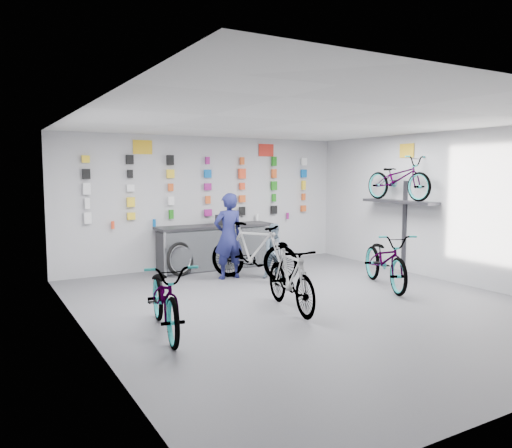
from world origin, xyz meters
TOP-DOWN VIEW (x-y plane):
  - floor at (0.00, 0.00)m, footprint 8.00×8.00m
  - ceiling at (0.00, 0.00)m, footprint 8.00×8.00m
  - wall_back at (0.00, 4.00)m, footprint 7.00×0.00m
  - wall_left at (-3.50, 0.00)m, footprint 0.00×8.00m
  - wall_right at (3.50, 0.00)m, footprint 0.00×8.00m
  - counter at (0.00, 3.54)m, footprint 2.70×0.66m
  - merch_wall at (-0.04, 3.93)m, footprint 5.56×0.08m
  - wall_bracket at (3.33, 1.20)m, footprint 0.39×1.90m
  - sign_left at (-1.50, 3.98)m, footprint 0.42×0.02m
  - sign_right at (1.60, 3.98)m, footprint 0.42×0.02m
  - sign_side at (3.48, 1.20)m, footprint 0.02×0.40m
  - bike_left at (-2.54, -0.26)m, footprint 1.01×2.03m
  - bike_center at (-0.44, -0.16)m, footprint 0.78×1.81m
  - bike_right at (2.02, 0.27)m, footprint 1.44×2.14m
  - bike_service at (0.16, 2.08)m, footprint 1.56×1.93m
  - bike_wall at (3.25, 1.20)m, footprint 0.63×1.80m
  - clerk at (-0.22, 2.46)m, footprint 0.65×0.43m
  - customer at (0.64, 2.00)m, footprint 0.66×0.59m
  - spare_wheel at (-1.00, 3.17)m, footprint 0.74×0.41m
  - register at (0.22, 3.55)m, footprint 0.32×0.34m

SIDE VIEW (x-z plane):
  - floor at x=0.00m, z-range 0.00..0.00m
  - spare_wheel at x=-1.00m, z-range 0.00..0.73m
  - counter at x=0.00m, z-range -0.01..0.99m
  - bike_left at x=-2.54m, z-range 0.00..1.02m
  - bike_center at x=-0.44m, z-range 0.00..1.05m
  - bike_right at x=2.02m, z-range 0.00..1.07m
  - customer at x=0.64m, z-range 0.00..1.13m
  - bike_service at x=0.16m, z-range 0.00..1.18m
  - clerk at x=-0.22m, z-range 0.00..1.76m
  - register at x=0.22m, z-range 1.00..1.22m
  - wall_bracket at x=3.33m, z-range 0.46..2.46m
  - wall_back at x=0.00m, z-range -2.00..5.00m
  - wall_left at x=-3.50m, z-range -2.50..5.50m
  - wall_right at x=3.50m, z-range -2.50..5.50m
  - merch_wall at x=-0.04m, z-range 1.03..2.59m
  - bike_wall at x=3.25m, z-range 1.58..2.53m
  - sign_side at x=3.48m, z-range 2.50..2.80m
  - sign_left at x=-1.50m, z-range 2.57..2.87m
  - sign_right at x=1.60m, z-range 2.57..2.87m
  - ceiling at x=0.00m, z-range 3.00..3.00m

